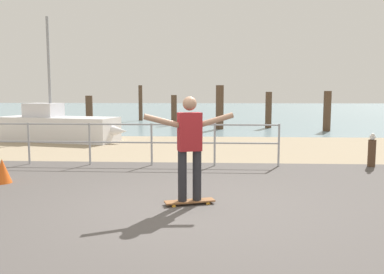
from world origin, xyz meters
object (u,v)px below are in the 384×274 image
Objects in this scene: skateboarder at (190,142)px; seagull at (373,137)px; sailboat at (62,127)px; traffic_cone at (2,171)px; skateboard at (190,201)px; bollard_short at (372,154)px.

seagull is (4.16, 3.49, -0.27)m from skateboarder.
sailboat is 3.07× the size of skateboarder.
traffic_cone is at bearing 160.83° from skateboarder.
bollard_short is at bearing 40.04° from skateboard.
skateboard is 5.45m from bollard_short.
sailboat is at bearing 122.65° from skateboarder.
traffic_cone is (-3.77, 1.31, -0.77)m from skateboarder.
skateboard is 1.23× the size of bollard_short.
skateboarder reaches higher than skateboard.
sailboat is 10.13× the size of traffic_cone.
skateboarder is 5.44m from seagull.
skateboard is 0.95m from skateboarder.
seagull is at bearing 39.95° from skateboarder.
sailboat is 10.41m from seagull.
skateboard is at bearing -140.05° from seagull.
bollard_short is (9.35, -4.57, -0.18)m from sailboat.
seagull is at bearing -26.16° from sailboat.
seagull reaches higher than bollard_short.
skateboarder is at bearing -140.05° from seagull.
bollard_short is 1.41× the size of seagull.
bollard_short is at bearing 40.04° from skateboarder.
traffic_cone is at bearing -78.27° from sailboat.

